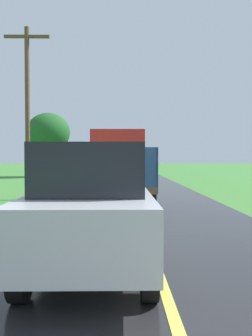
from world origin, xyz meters
The scene contains 5 objects.
banana_truck_near centered at (-0.70, 12.69, 1.47)m, with size 2.38×5.82×2.80m.
banana_truck_far centered at (-0.65, 27.08, 1.47)m, with size 2.38×5.81×2.80m.
utility_pole_roadside centered at (-4.51, 14.54, 3.91)m, with size 1.90×0.20×7.27m.
roadside_tree_near_left centered at (-7.17, 32.31, 4.06)m, with size 3.93×3.93×5.84m.
following_car centered at (-1.00, 4.66, 1.07)m, with size 1.74×4.10×1.92m.
Camera 1 is at (-0.57, -0.84, 1.81)m, focal length 38.64 mm.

